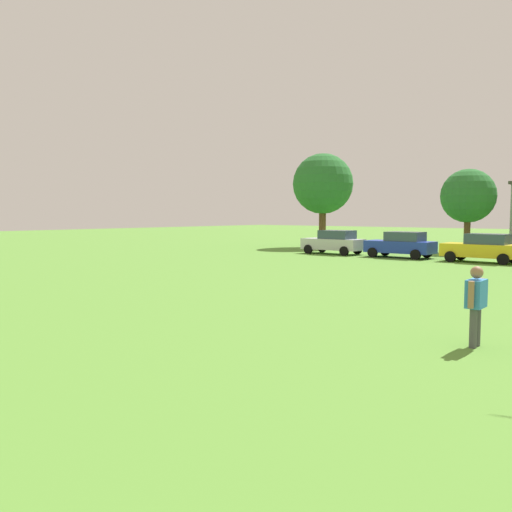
% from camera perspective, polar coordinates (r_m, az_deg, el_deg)
% --- Properties ---
extents(ground_plane, '(160.00, 160.00, 0.00)m').
position_cam_1_polar(ground_plane, '(26.97, 23.62, -1.85)').
color(ground_plane, '#568C33').
extents(adult_bystander, '(0.33, 0.82, 1.73)m').
position_cam_1_polar(adult_bystander, '(12.19, 22.56, -4.30)').
color(adult_bystander, '#4C4C51').
rests_on(adult_bystander, ground).
extents(parked_car_silver_0, '(4.30, 2.02, 1.68)m').
position_cam_1_polar(parked_car_silver_0, '(37.68, 8.36, 1.51)').
color(parked_car_silver_0, silver).
rests_on(parked_car_silver_0, ground).
extents(parked_car_blue_1, '(4.30, 2.02, 1.68)m').
position_cam_1_polar(parked_car_blue_1, '(35.44, 15.32, 1.20)').
color(parked_car_blue_1, '#1E38AD').
rests_on(parked_car_blue_1, ground).
extents(parked_car_yellow_2, '(4.30, 2.02, 1.68)m').
position_cam_1_polar(parked_car_yellow_2, '(33.54, 23.19, 0.82)').
color(parked_car_yellow_2, yellow).
rests_on(parked_car_yellow_2, ground).
extents(tree_far_left, '(5.05, 5.05, 7.88)m').
position_cam_1_polar(tree_far_left, '(45.26, 7.19, 7.67)').
color(tree_far_left, brown).
rests_on(tree_far_left, ground).
extents(tree_left, '(3.91, 3.91, 6.09)m').
position_cam_1_polar(tree_left, '(41.81, 21.83, 5.99)').
color(tree_left, brown).
rests_on(tree_left, ground).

